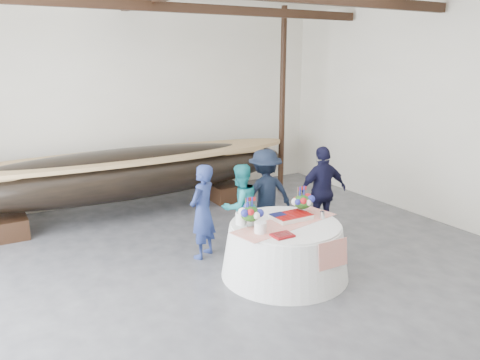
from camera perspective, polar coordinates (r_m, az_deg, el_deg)
floor at (r=6.68m, az=3.78°, el=-15.36°), size 10.00×12.00×0.01m
wall_back at (r=11.30m, az=-13.46°, el=8.86°), size 10.00×0.02×4.50m
pavilion_structure at (r=6.49m, az=0.12°, el=20.57°), size 9.80×11.76×4.50m
longboat_display at (r=10.21m, az=-13.73°, el=0.76°), size 7.87×1.57×1.48m
banquet_table at (r=7.45m, az=5.49°, el=-8.37°), size 2.00×2.00×0.86m
tabletop_items at (r=7.33m, az=4.64°, el=-3.92°), size 1.92×0.99×0.40m
guest_woman_blue at (r=7.94m, az=-4.59°, el=-3.85°), size 0.71×0.65×1.63m
guest_woman_teal at (r=8.32m, az=0.01°, el=-3.25°), size 0.82×0.67×1.54m
guest_man_left at (r=8.74m, az=3.05°, el=-1.77°), size 1.16×0.74×1.72m
guest_man_right at (r=9.02m, az=10.02°, el=-1.37°), size 1.06×0.55×1.74m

